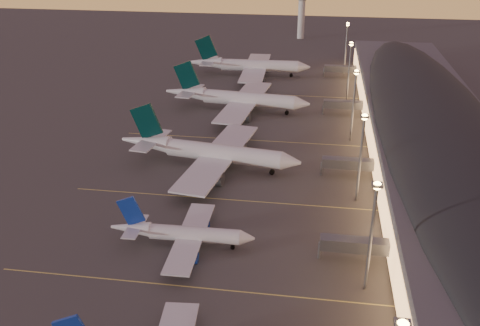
{
  "coord_description": "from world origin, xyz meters",
  "views": [
    {
      "loc": [
        23.19,
        -96.15,
        72.95
      ],
      "look_at": [
        2.0,
        45.0,
        7.0
      ],
      "focal_mm": 40.0,
      "sensor_mm": 36.0,
      "label": 1
    }
  ],
  "objects_px": {
    "airliner_wide_near": "(208,152)",
    "radar_tower": "(302,4)",
    "airliner_wide_mid": "(236,98)",
    "airliner_narrow_north": "(182,234)",
    "airliner_wide_far": "(249,65)"
  },
  "relations": [
    {
      "from": "airliner_narrow_north",
      "to": "airliner_wide_far",
      "type": "height_order",
      "value": "airliner_wide_far"
    },
    {
      "from": "airliner_wide_far",
      "to": "radar_tower",
      "type": "relative_size",
      "value": 1.9
    },
    {
      "from": "airliner_narrow_north",
      "to": "radar_tower",
      "type": "height_order",
      "value": "radar_tower"
    },
    {
      "from": "airliner_wide_mid",
      "to": "airliner_wide_far",
      "type": "relative_size",
      "value": 0.99
    },
    {
      "from": "airliner_wide_far",
      "to": "radar_tower",
      "type": "distance_m",
      "value": 98.69
    },
    {
      "from": "airliner_wide_near",
      "to": "radar_tower",
      "type": "relative_size",
      "value": 1.86
    },
    {
      "from": "airliner_wide_near",
      "to": "radar_tower",
      "type": "distance_m",
      "value": 205.46
    },
    {
      "from": "airliner_narrow_north",
      "to": "radar_tower",
      "type": "distance_m",
      "value": 250.69
    },
    {
      "from": "airliner_wide_near",
      "to": "radar_tower",
      "type": "height_order",
      "value": "radar_tower"
    },
    {
      "from": "airliner_wide_mid",
      "to": "radar_tower",
      "type": "relative_size",
      "value": 1.88
    },
    {
      "from": "airliner_wide_far",
      "to": "airliner_wide_mid",
      "type": "bearing_deg",
      "value": -89.1
    },
    {
      "from": "airliner_wide_mid",
      "to": "radar_tower",
      "type": "height_order",
      "value": "radar_tower"
    },
    {
      "from": "airliner_wide_near",
      "to": "airliner_narrow_north",
      "type": "bearing_deg",
      "value": -77.97
    },
    {
      "from": "airliner_wide_far",
      "to": "airliner_narrow_north",
      "type": "bearing_deg",
      "value": -89.62
    },
    {
      "from": "airliner_narrow_north",
      "to": "airliner_wide_near",
      "type": "distance_m",
      "value": 45.74
    }
  ]
}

